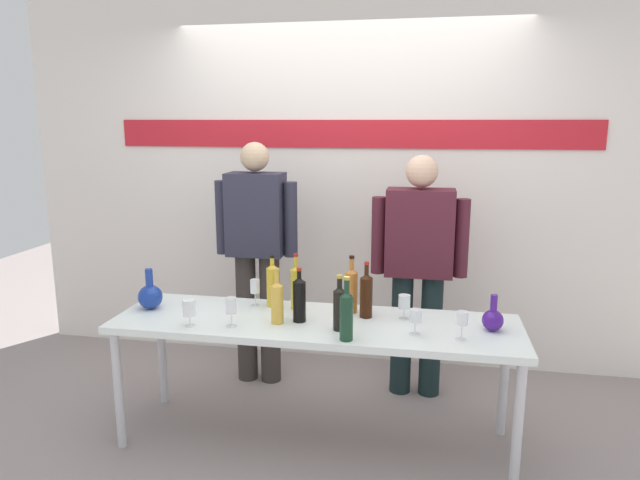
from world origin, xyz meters
name	(u,v)px	position (x,y,z in m)	size (l,w,h in m)	color
ground_plane	(315,440)	(0.00, 0.00, 0.00)	(10.00, 10.00, 0.00)	gray
back_wall	(348,164)	(0.00, 1.27, 1.50)	(5.00, 0.11, 3.00)	white
display_table	(315,331)	(0.00, 0.00, 0.67)	(2.25, 0.64, 0.73)	white
decanter_blue_left	(150,296)	(-0.99, 0.02, 0.81)	(0.14, 0.14, 0.24)	navy
decanter_blue_right	(493,319)	(0.95, 0.02, 0.79)	(0.11, 0.11, 0.20)	#451987
presenter_left	(257,249)	(-0.55, 0.71, 0.95)	(0.57, 0.22, 1.68)	#36302D
presenter_right	(419,261)	(0.55, 0.71, 0.92)	(0.62, 0.22, 1.61)	black
wine_bottle_0	(346,314)	(0.21, -0.25, 0.87)	(0.07, 0.07, 0.33)	#163924
wine_bottle_1	(296,286)	(-0.15, 0.18, 0.87)	(0.06, 0.06, 0.33)	gold
wine_bottle_2	(339,306)	(0.15, -0.11, 0.86)	(0.07, 0.07, 0.30)	black
wine_bottle_3	(366,294)	(0.27, 0.11, 0.86)	(0.07, 0.07, 0.32)	#321507
wine_bottle_4	(351,289)	(0.18, 0.18, 0.87)	(0.07, 0.07, 0.34)	#C8702A
wine_bottle_5	(299,298)	(-0.08, -0.03, 0.86)	(0.07, 0.07, 0.30)	black
wine_bottle_6	(272,284)	(-0.30, 0.20, 0.87)	(0.07, 0.07, 0.31)	gold
wine_bottle_7	(277,300)	(-0.19, -0.07, 0.86)	(0.07, 0.07, 0.31)	gold
wine_glass_left_0	(255,287)	(-0.40, 0.19, 0.84)	(0.06, 0.06, 0.16)	white
wine_glass_left_1	(231,306)	(-0.42, -0.17, 0.84)	(0.06, 0.06, 0.16)	white
wine_glass_left_2	(189,308)	(-0.65, -0.21, 0.83)	(0.07, 0.07, 0.15)	white
wine_glass_right_0	(462,319)	(0.78, -0.14, 0.84)	(0.06, 0.06, 0.15)	white
wine_glass_right_1	(404,302)	(0.48, 0.12, 0.83)	(0.07, 0.07, 0.14)	white
wine_glass_right_2	(415,317)	(0.55, -0.11, 0.83)	(0.06, 0.06, 0.14)	white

